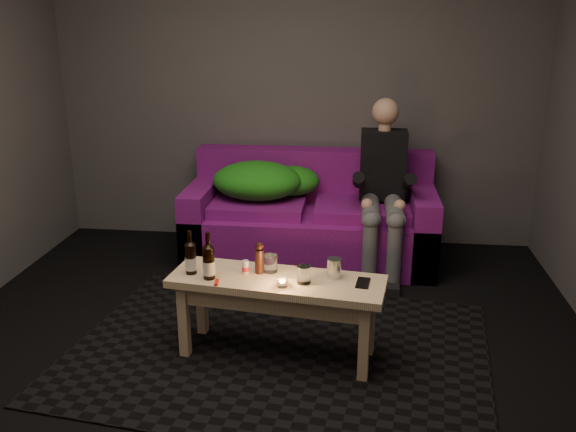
% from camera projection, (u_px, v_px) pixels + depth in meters
% --- Properties ---
extents(floor, '(4.50, 4.50, 0.00)m').
position_uv_depth(floor, '(251.00, 381.00, 3.28)').
color(floor, black).
rests_on(floor, ground).
extents(room, '(4.50, 4.50, 4.50)m').
position_uv_depth(room, '(260.00, 61.00, 3.21)').
color(room, silver).
rests_on(room, ground).
extents(rug, '(2.59, 2.03, 0.01)m').
position_uv_depth(rug, '(278.00, 350.00, 3.57)').
color(rug, black).
rests_on(rug, floor).
extents(sofa, '(1.93, 0.87, 0.83)m').
position_uv_depth(sofa, '(311.00, 221.00, 4.88)').
color(sofa, '#660D67').
rests_on(sofa, floor).
extents(green_blanket, '(0.85, 0.58, 0.29)m').
position_uv_depth(green_blanket, '(263.00, 181.00, 4.81)').
color(green_blanket, '#187A16').
rests_on(green_blanket, sofa).
extents(person, '(0.35, 0.80, 1.29)m').
position_uv_depth(person, '(383.00, 184.00, 4.56)').
color(person, black).
rests_on(person, sofa).
extents(coffee_table, '(1.23, 0.53, 0.49)m').
position_uv_depth(coffee_table, '(277.00, 292.00, 3.40)').
color(coffee_table, tan).
rests_on(coffee_table, rug).
extents(beer_bottle_a, '(0.06, 0.06, 0.25)m').
position_uv_depth(beer_bottle_a, '(191.00, 258.00, 3.40)').
color(beer_bottle_a, black).
rests_on(beer_bottle_a, coffee_table).
extents(beer_bottle_b, '(0.07, 0.07, 0.27)m').
position_uv_depth(beer_bottle_b, '(209.00, 262.00, 3.34)').
color(beer_bottle_b, black).
rests_on(beer_bottle_b, coffee_table).
extents(salt_shaker, '(0.05, 0.05, 0.08)m').
position_uv_depth(salt_shaker, '(246.00, 267.00, 3.42)').
color(salt_shaker, silver).
rests_on(salt_shaker, coffee_table).
extents(pepper_mill, '(0.06, 0.06, 0.14)m').
position_uv_depth(pepper_mill, '(259.00, 261.00, 3.42)').
color(pepper_mill, black).
rests_on(pepper_mill, coffee_table).
extents(tumbler_back, '(0.09, 0.09, 0.10)m').
position_uv_depth(tumbler_back, '(270.00, 263.00, 3.44)').
color(tumbler_back, white).
rests_on(tumbler_back, coffee_table).
extents(tealight, '(0.06, 0.06, 0.04)m').
position_uv_depth(tealight, '(282.00, 283.00, 3.26)').
color(tealight, white).
rests_on(tealight, coffee_table).
extents(tumbler_front, '(0.10, 0.10, 0.10)m').
position_uv_depth(tumbler_front, '(304.00, 275.00, 3.30)').
color(tumbler_front, white).
rests_on(tumbler_front, coffee_table).
extents(steel_cup, '(0.09, 0.09, 0.11)m').
position_uv_depth(steel_cup, '(334.00, 268.00, 3.37)').
color(steel_cup, '#BABEC2').
rests_on(steel_cup, coffee_table).
extents(smartphone, '(0.09, 0.15, 0.01)m').
position_uv_depth(smartphone, '(363.00, 283.00, 3.30)').
color(smartphone, black).
rests_on(smartphone, coffee_table).
extents(red_lighter, '(0.03, 0.07, 0.01)m').
position_uv_depth(red_lighter, '(217.00, 282.00, 3.30)').
color(red_lighter, red).
rests_on(red_lighter, coffee_table).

